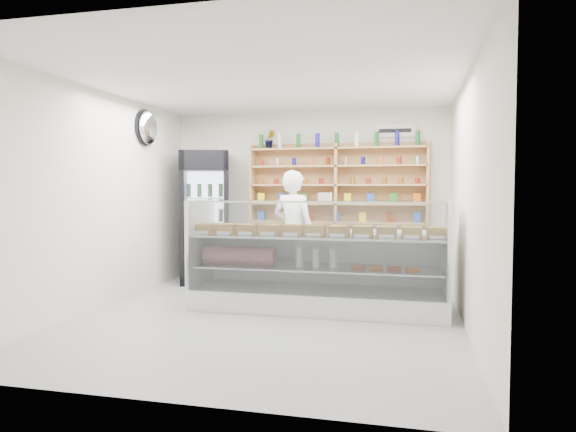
# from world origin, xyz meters

# --- Properties ---
(room) EXTENTS (5.00, 5.00, 5.00)m
(room) POSITION_xyz_m (0.00, 0.00, 1.40)
(room) COLOR #9B9B9F
(room) RESTS_ON ground
(display_counter) EXTENTS (3.21, 0.96, 1.40)m
(display_counter) POSITION_xyz_m (0.50, 0.57, 0.38)
(display_counter) COLOR white
(display_counter) RESTS_ON floor
(shop_worker) EXTENTS (0.76, 0.61, 1.81)m
(shop_worker) POSITION_xyz_m (-0.03, 1.57, 0.91)
(shop_worker) COLOR white
(shop_worker) RESTS_ON floor
(drinks_cooler) EXTENTS (0.98, 0.97, 2.15)m
(drinks_cooler) POSITION_xyz_m (-1.63, 2.05, 1.08)
(drinks_cooler) COLOR black
(drinks_cooler) RESTS_ON floor
(wall_shelving) EXTENTS (2.84, 0.28, 1.33)m
(wall_shelving) POSITION_xyz_m (0.50, 2.34, 1.59)
(wall_shelving) COLOR tan
(wall_shelving) RESTS_ON back_wall
(potted_plant) EXTENTS (0.21, 0.19, 0.30)m
(potted_plant) POSITION_xyz_m (-0.60, 2.34, 2.35)
(potted_plant) COLOR #1E6626
(potted_plant) RESTS_ON wall_shelving
(security_mirror) EXTENTS (0.15, 0.50, 0.50)m
(security_mirror) POSITION_xyz_m (-2.17, 1.20, 2.45)
(security_mirror) COLOR silver
(security_mirror) RESTS_ON left_wall
(wall_sign) EXTENTS (0.62, 0.03, 0.20)m
(wall_sign) POSITION_xyz_m (1.40, 2.47, 2.45)
(wall_sign) COLOR white
(wall_sign) RESTS_ON back_wall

